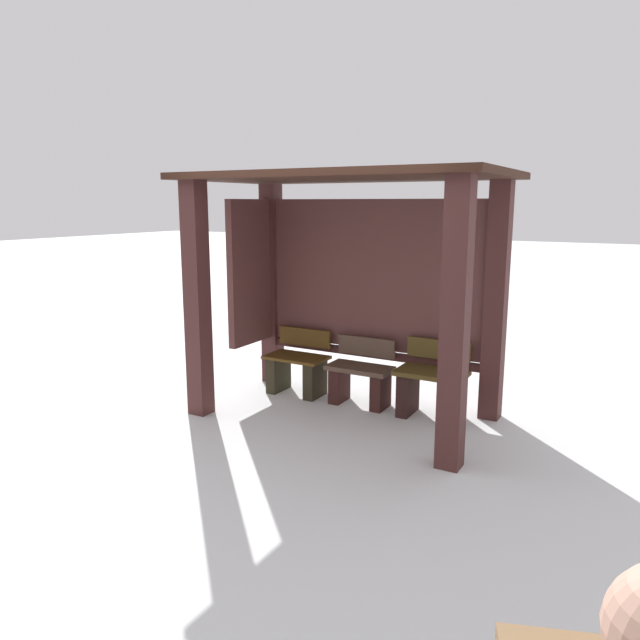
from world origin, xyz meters
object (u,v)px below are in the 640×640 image
(bus_shelter, at_px, (345,255))
(bench_right_inside, at_px, (432,387))
(bench_left_inside, at_px, (297,368))
(bench_center_inside, at_px, (360,378))

(bus_shelter, height_order, bench_right_inside, bus_shelter)
(bench_left_inside, xyz_separation_m, bench_right_inside, (1.57, -0.00, 0.03))
(bench_left_inside, relative_size, bench_center_inside, 1.01)
(bench_left_inside, height_order, bench_right_inside, bench_right_inside)
(bench_center_inside, height_order, bench_right_inside, bench_right_inside)
(bench_right_inside, bearing_deg, bench_left_inside, 179.92)
(bus_shelter, xyz_separation_m, bench_right_inside, (0.89, 0.17, -1.28))
(bus_shelter, bearing_deg, bench_right_inside, 10.58)
(bus_shelter, relative_size, bench_center_inside, 4.27)
(bench_center_inside, xyz_separation_m, bench_right_inside, (0.78, -0.00, 0.02))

